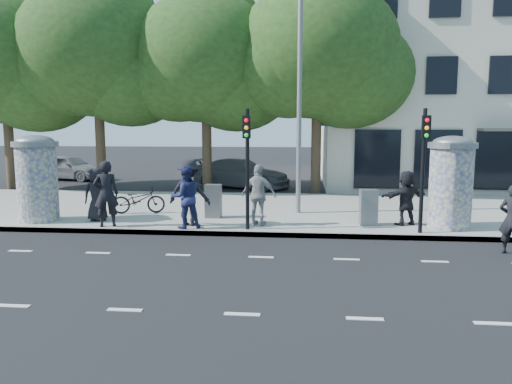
# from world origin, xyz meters

# --- Properties ---
(ground) EXTENTS (120.00, 120.00, 0.00)m
(ground) POSITION_xyz_m (0.00, 0.00, 0.00)
(ground) COLOR black
(ground) RESTS_ON ground
(sidewalk) EXTENTS (40.00, 8.00, 0.15)m
(sidewalk) POSITION_xyz_m (0.00, 7.50, 0.07)
(sidewalk) COLOR gray
(sidewalk) RESTS_ON ground
(curb) EXTENTS (40.00, 0.10, 0.16)m
(curb) POSITION_xyz_m (0.00, 3.55, 0.07)
(curb) COLOR slate
(curb) RESTS_ON ground
(lane_dash_near) EXTENTS (32.00, 0.12, 0.01)m
(lane_dash_near) POSITION_xyz_m (0.00, -2.20, 0.00)
(lane_dash_near) COLOR silver
(lane_dash_near) RESTS_ON ground
(lane_dash_far) EXTENTS (32.00, 0.12, 0.01)m
(lane_dash_far) POSITION_xyz_m (0.00, 1.40, 0.00)
(lane_dash_far) COLOR silver
(lane_dash_far) RESTS_ON ground
(ad_column_left) EXTENTS (1.36, 1.36, 2.65)m
(ad_column_left) POSITION_xyz_m (-7.20, 4.50, 1.54)
(ad_column_left) COLOR beige
(ad_column_left) RESTS_ON sidewalk
(ad_column_right) EXTENTS (1.36, 1.36, 2.65)m
(ad_column_right) POSITION_xyz_m (5.20, 4.70, 1.54)
(ad_column_right) COLOR beige
(ad_column_right) RESTS_ON sidewalk
(traffic_pole_near) EXTENTS (0.22, 0.31, 3.40)m
(traffic_pole_near) POSITION_xyz_m (-0.60, 3.79, 2.23)
(traffic_pole_near) COLOR black
(traffic_pole_near) RESTS_ON sidewalk
(traffic_pole_far) EXTENTS (0.22, 0.31, 3.40)m
(traffic_pole_far) POSITION_xyz_m (4.20, 3.79, 2.23)
(traffic_pole_far) COLOR black
(traffic_pole_far) RESTS_ON sidewalk
(street_lamp) EXTENTS (0.25, 0.93, 8.00)m
(street_lamp) POSITION_xyz_m (0.80, 6.63, 4.79)
(street_lamp) COLOR slate
(street_lamp) RESTS_ON sidewalk
(tree_far_left) EXTENTS (7.20, 7.20, 9.26)m
(tree_far_left) POSITION_xyz_m (-13.00, 12.50, 6.19)
(tree_far_left) COLOR #38281C
(tree_far_left) RESTS_ON ground
(tree_mid_left) EXTENTS (7.20, 7.20, 9.57)m
(tree_mid_left) POSITION_xyz_m (-8.50, 12.50, 6.50)
(tree_mid_left) COLOR #38281C
(tree_mid_left) RESTS_ON ground
(tree_near_left) EXTENTS (6.80, 6.80, 8.97)m
(tree_near_left) POSITION_xyz_m (-3.50, 12.70, 6.06)
(tree_near_left) COLOR #38281C
(tree_near_left) RESTS_ON ground
(tree_center) EXTENTS (7.00, 7.00, 9.30)m
(tree_center) POSITION_xyz_m (1.50, 12.30, 6.31)
(tree_center) COLOR #38281C
(tree_center) RESTS_ON ground
(building) EXTENTS (20.30, 15.85, 12.00)m
(building) POSITION_xyz_m (12.00, 19.99, 5.99)
(building) COLOR beige
(building) RESTS_ON ground
(ped_a) EXTENTS (0.89, 0.68, 1.64)m
(ped_a) POSITION_xyz_m (-5.38, 4.67, 0.97)
(ped_a) COLOR black
(ped_a) RESTS_ON sidewalk
(ped_b) EXTENTS (0.82, 0.67, 1.94)m
(ped_b) POSITION_xyz_m (-4.75, 3.85, 1.12)
(ped_b) COLOR black
(ped_b) RESTS_ON sidewalk
(ped_c) EXTENTS (1.08, 0.98, 1.80)m
(ped_c) POSITION_xyz_m (-2.39, 3.85, 1.05)
(ped_c) COLOR navy
(ped_c) RESTS_ON sidewalk
(ped_d) EXTENTS (1.35, 0.89, 1.95)m
(ped_d) POSITION_xyz_m (-2.38, 4.26, 1.12)
(ped_d) COLOR black
(ped_d) RESTS_ON sidewalk
(ped_e) EXTENTS (1.19, 0.87, 1.81)m
(ped_e) POSITION_xyz_m (-0.33, 4.44, 1.06)
(ped_e) COLOR gray
(ped_e) RESTS_ON sidewalk
(ped_f) EXTENTS (1.60, 1.12, 1.63)m
(ped_f) POSITION_xyz_m (4.01, 4.92, 0.96)
(ped_f) COLOR black
(ped_f) RESTS_ON sidewalk
(bicycle) EXTENTS (1.05, 1.84, 0.91)m
(bicycle) POSITION_xyz_m (-4.55, 6.08, 0.61)
(bicycle) COLOR black
(bicycle) RESTS_ON sidewalk
(cabinet_left) EXTENTS (0.51, 0.38, 1.07)m
(cabinet_left) POSITION_xyz_m (-1.90, 5.56, 0.68)
(cabinet_left) COLOR slate
(cabinet_left) RESTS_ON sidewalk
(cabinet_right) EXTENTS (0.53, 0.40, 1.06)m
(cabinet_right) POSITION_xyz_m (2.90, 4.82, 0.68)
(cabinet_right) COLOR slate
(cabinet_right) RESTS_ON sidewalk
(car_left) EXTENTS (2.55, 4.51, 1.45)m
(car_left) POSITION_xyz_m (-12.29, 16.94, 0.72)
(car_left) COLOR slate
(car_left) RESTS_ON ground
(car_right) EXTENTS (3.36, 5.27, 1.42)m
(car_right) POSITION_xyz_m (-2.10, 14.43, 0.71)
(car_right) COLOR #595B61
(car_right) RESTS_ON ground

